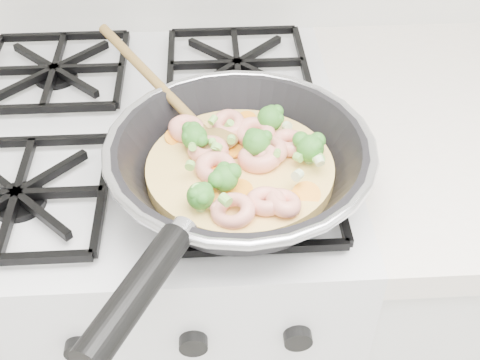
{
  "coord_description": "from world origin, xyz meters",
  "views": [
    {
      "loc": [
        0.1,
        0.95,
        1.47
      ],
      "look_at": [
        0.14,
        1.55,
        0.93
      ],
      "focal_mm": 46.95,
      "sensor_mm": 36.0,
      "label": 1
    }
  ],
  "objects": [
    {
      "name": "skillet",
      "position": [
        0.13,
        1.54,
        0.96
      ],
      "size": [
        0.36,
        0.55,
        0.1
      ],
      "rotation": [
        0.0,
        0.0,
        0.19
      ],
      "color": "black",
      "rests_on": "stove"
    },
    {
      "name": "stove",
      "position": [
        0.0,
        1.7,
        0.46
      ],
      "size": [
        0.6,
        0.6,
        0.92
      ],
      "color": "white",
      "rests_on": "ground"
    }
  ]
}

